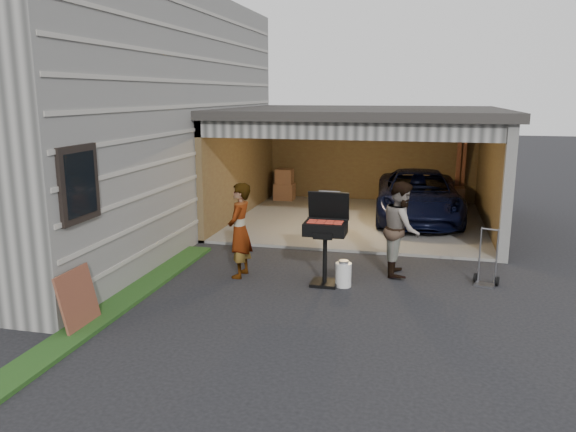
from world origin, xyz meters
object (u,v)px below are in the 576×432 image
plywood_panel (78,300)px  hand_truck (486,274)px  man (401,228)px  bbq_grill (326,231)px  woman (240,230)px  propane_tank (343,275)px  minivan (418,197)px

plywood_panel → hand_truck: bearing=29.6°
man → bbq_grill: man is taller
woman → hand_truck: woman is taller
propane_tank → bbq_grill: bearing=171.4°
minivan → man: bearing=-96.5°
hand_truck → propane_tank: bearing=-147.7°
propane_tank → hand_truck: size_ratio=0.41×
bbq_grill → minivan: bearing=74.6°
bbq_grill → propane_tank: bearing=-8.6°
minivan → plywood_panel: (-4.55, -8.12, -0.20)m
minivan → propane_tank: 5.62m
woman → minivan: bearing=151.7°
minivan → hand_truck: bearing=-79.0°
minivan → woman: woman is taller
man → propane_tank: (-0.91, -0.92, -0.65)m
bbq_grill → plywood_panel: bearing=-138.7°
minivan → man: man is taller
woman → bbq_grill: bearing=89.3°
bbq_grill → propane_tank: 0.81m
propane_tank → plywood_panel: size_ratio=0.48×
propane_tank → woman: bearing=176.8°
woman → propane_tank: bearing=88.2°
propane_tank → plywood_panel: plywood_panel is taller
man → propane_tank: size_ratio=4.14×
woman → man: (2.81, 0.81, 0.00)m
bbq_grill → propane_tank: bbq_grill is taller
man → propane_tank: bearing=129.9°
minivan → man: size_ratio=2.61×
bbq_grill → plywood_panel: 4.10m
bbq_grill → hand_truck: size_ratio=1.58×
plywood_panel → hand_truck: hand_truck is taller
hand_truck → bbq_grill: bearing=-150.4°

